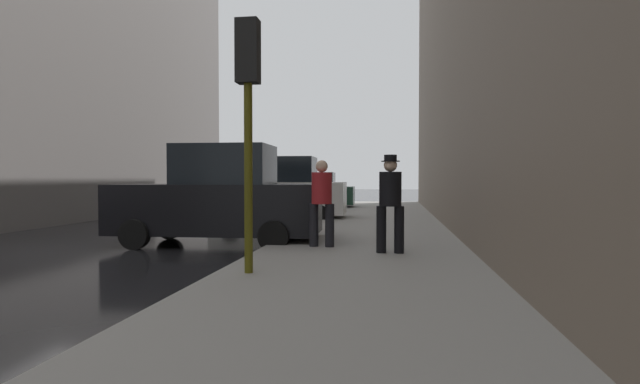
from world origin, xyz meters
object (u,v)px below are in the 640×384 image
parked_black_suv (219,199)px  parked_dark_green_sedan (311,192)px  parked_white_van (281,192)px  pedestrian_with_fedora (390,199)px  pedestrian_in_red_jacket (322,198)px  fire_hydrant (311,217)px  traffic_light (248,90)px

parked_black_suv → parked_dark_green_sedan: (0.00, 12.89, -0.18)m
parked_white_van → parked_dark_green_sedan: 6.57m
parked_black_suv → pedestrian_with_fedora: bearing=-23.8°
pedestrian_in_red_jacket → parked_dark_green_sedan: bearing=100.2°
parked_black_suv → pedestrian_in_red_jacket: size_ratio=2.73×
fire_hydrant → pedestrian_with_fedora: 4.17m
traffic_light → pedestrian_with_fedora: size_ratio=2.03×
parked_black_suv → pedestrian_with_fedora: (3.85, -1.69, 0.10)m
fire_hydrant → pedestrian_with_fedora: size_ratio=0.40×
parked_black_suv → parked_dark_green_sedan: 12.89m
pedestrian_in_red_jacket → parked_white_van: bearing=108.7°
traffic_light → pedestrian_in_red_jacket: traffic_light is taller
parked_dark_green_sedan → traffic_light: 17.00m
parked_white_van → pedestrian_with_fedora: bearing=-64.4°
fire_hydrant → traffic_light: (0.05, -5.79, 2.26)m
parked_black_suv → parked_white_van: size_ratio=1.00×
parked_white_van → traffic_light: 10.53m
parked_white_van → traffic_light: traffic_light is taller
parked_black_suv → parked_white_van: (0.00, 6.33, 0.00)m
traffic_light → pedestrian_in_red_jacket: bearing=77.2°
fire_hydrant → pedestrian_with_fedora: (2.04, -3.58, 0.64)m
parked_black_suv → fire_hydrant: (1.80, 1.89, -0.54)m
parked_dark_green_sedan → fire_hydrant: parked_dark_green_sedan is taller
parked_dark_green_sedan → pedestrian_with_fedora: (3.85, -14.59, 0.29)m
parked_black_suv → pedestrian_with_fedora: 4.21m
parked_white_van → traffic_light: bearing=-79.7°
parked_white_van → pedestrian_in_red_jacket: size_ratio=2.72×
pedestrian_in_red_jacket → pedestrian_with_fedora: (1.35, -0.65, 0.03)m
parked_black_suv → pedestrian_with_fedora: parked_black_suv is taller
parked_white_van → pedestrian_with_fedora: 8.90m
fire_hydrant → traffic_light: bearing=-89.5°
traffic_light → pedestrian_in_red_jacket: size_ratio=2.11×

